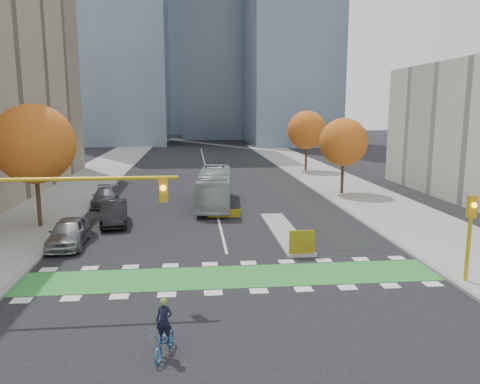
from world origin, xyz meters
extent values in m
plane|color=black|center=(0.00, 0.00, 0.00)|extent=(300.00, 300.00, 0.00)
cube|color=gray|center=(-13.50, 20.00, 0.07)|extent=(7.00, 120.00, 0.15)
cube|color=gray|center=(13.50, 20.00, 0.07)|extent=(7.00, 120.00, 0.15)
cube|color=gray|center=(-10.00, 20.00, 0.07)|extent=(0.30, 120.00, 0.16)
cube|color=gray|center=(10.00, 20.00, 0.07)|extent=(0.30, 120.00, 0.16)
cube|color=#2C8631|center=(0.00, 1.50, 0.01)|extent=(20.00, 3.00, 0.01)
cube|color=silver|center=(0.00, 40.00, 0.01)|extent=(0.15, 70.00, 0.01)
cube|color=black|center=(7.50, 30.00, 0.01)|extent=(2.50, 50.00, 0.01)
cube|color=gray|center=(4.00, 9.00, 0.08)|extent=(1.60, 10.00, 0.16)
cube|color=yellow|center=(4.00, 4.20, 0.80)|extent=(1.40, 0.12, 1.30)
cube|color=#47566B|center=(20.00, 85.00, 30.00)|extent=(18.00, 24.00, 60.00)
cube|color=#47566B|center=(-4.00, 140.00, 40.00)|extent=(26.00, 26.00, 80.00)
cylinder|color=#332114|center=(-12.00, 12.00, 2.62)|extent=(0.28, 0.28, 5.25)
sphere|color=#B73816|center=(-12.00, 12.00, 5.62)|extent=(5.20, 5.20, 5.20)
cylinder|color=#332114|center=(12.00, 22.00, 2.27)|extent=(0.28, 0.28, 4.55)
sphere|color=#B73816|center=(12.00, 22.00, 4.88)|extent=(4.40, 4.40, 4.40)
cylinder|color=#332114|center=(12.50, 38.00, 2.45)|extent=(0.28, 0.28, 4.90)
sphere|color=#B73816|center=(12.50, 38.00, 5.25)|extent=(4.80, 4.80, 4.80)
cylinder|color=#BF9914|center=(-6.50, -0.50, 5.10)|extent=(8.20, 0.16, 0.16)
cube|color=#BF9914|center=(-3.00, -0.50, 4.60)|extent=(0.35, 0.28, 1.00)
sphere|color=orange|center=(-3.00, -0.68, 4.70)|extent=(0.22, 0.22, 0.22)
cylinder|color=#BF9914|center=(10.50, -0.50, 2.00)|extent=(0.18, 0.18, 4.00)
cube|color=#BF9914|center=(10.50, -0.50, 3.60)|extent=(0.35, 0.28, 1.00)
sphere|color=orange|center=(10.50, -0.68, 3.70)|extent=(0.22, 0.22, 0.22)
imported|color=#1F5A90|center=(-2.79, -5.44, 0.44)|extent=(1.05, 1.79, 0.89)
imported|color=black|center=(-2.79, -5.44, 1.20)|extent=(0.63, 0.50, 1.51)
sphere|color=#597F2D|center=(-2.79, -5.44, 1.82)|extent=(0.26, 0.26, 0.26)
imported|color=#A3A9AA|center=(0.00, 18.34, 1.49)|extent=(3.41, 10.89, 2.99)
imported|color=gray|center=(-9.00, 7.49, 0.82)|extent=(2.07, 4.84, 1.63)
imported|color=black|center=(-7.22, 12.49, 0.82)|extent=(2.37, 5.14, 1.63)
imported|color=#54545A|center=(-9.00, 19.26, 0.71)|extent=(2.40, 5.07, 1.43)
camera|label=1|loc=(-1.81, -19.61, 7.88)|focal=35.00mm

